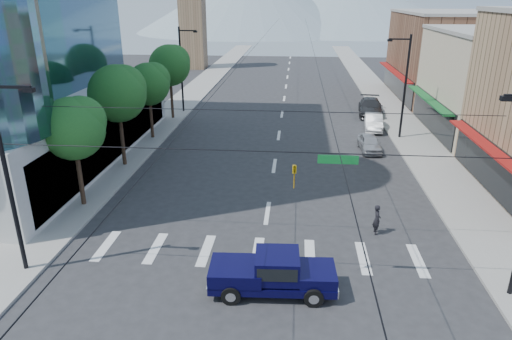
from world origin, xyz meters
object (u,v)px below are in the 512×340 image
object	(u,v)px
parked_car_near	(370,143)
parked_car_far	(370,107)
pedestrian	(377,219)
pickup_truck	(272,272)
parked_car_mid	(373,122)

from	to	relation	value
parked_car_near	parked_car_far	bearing A→B (deg)	78.84
parked_car_far	parked_car_near	bearing A→B (deg)	-92.85
parked_car_near	pedestrian	bearing A→B (deg)	-99.33
pickup_truck	parked_car_far	distance (m)	33.19
pickup_truck	pedestrian	world-z (taller)	pickup_truck
pickup_truck	pedestrian	distance (m)	7.74
pedestrian	parked_car_far	world-z (taller)	parked_car_far
parked_car_mid	parked_car_far	xyz separation A→B (m)	(0.53, 5.71, 0.11)
pickup_truck	parked_car_far	size ratio (longest dim) A/B	0.94
pickup_truck	parked_car_mid	size ratio (longest dim) A/B	1.23
pickup_truck	parked_car_near	size ratio (longest dim) A/B	1.41
pickup_truck	parked_car_far	world-z (taller)	pickup_truck
pedestrian	parked_car_far	bearing A→B (deg)	-12.49
pedestrian	parked_car_near	size ratio (longest dim) A/B	0.42
pickup_truck	pedestrian	xyz separation A→B (m)	(5.29, 5.65, -0.13)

